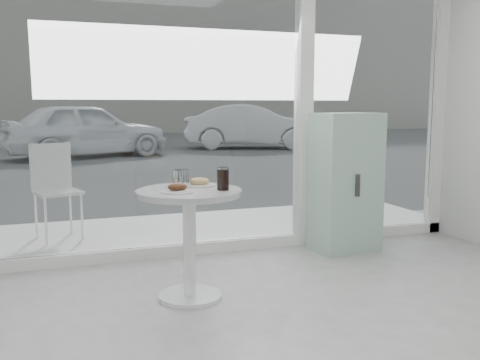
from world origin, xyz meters
name	(u,v)px	position (x,y,z in m)	size (l,w,h in m)	color
storefront	(220,63)	(0.07, 3.00, 1.71)	(5.00, 0.14, 3.00)	white
main_table	(189,221)	(-0.50, 1.90, 0.55)	(0.72, 0.72, 0.77)	white
patio_deck	(192,230)	(0.00, 3.80, 0.03)	(5.60, 1.60, 0.05)	white
street	(97,147)	(0.00, 16.00, 0.00)	(40.00, 24.00, 0.00)	#3B3B3B
far_building	(77,48)	(0.00, 25.00, 4.00)	(40.00, 2.00, 8.00)	gray
mint_cabinet	(346,182)	(1.18, 2.66, 0.64)	(0.62, 0.45, 1.27)	#A4D2B9
patio_chair	(55,185)	(-1.35, 3.85, 0.57)	(0.49, 0.49, 0.92)	white
car_white	(85,130)	(-0.51, 12.80, 0.71)	(1.68, 4.18, 1.42)	white
car_silver	(253,126)	(4.59, 14.00, 0.69)	(1.45, 4.17, 1.37)	#B4B7BD
plate_fritter	(178,189)	(-0.60, 1.81, 0.80)	(0.21, 0.21, 0.07)	silver
plate_donut	(199,183)	(-0.39, 2.04, 0.79)	(0.24, 0.24, 0.06)	silver
water_tumbler_a	(178,180)	(-0.54, 2.02, 0.82)	(0.08, 0.08, 0.12)	white
water_tumbler_b	(184,179)	(-0.49, 2.07, 0.82)	(0.07, 0.07, 0.12)	white
cola_glass	(223,179)	(-0.28, 1.81, 0.84)	(0.08, 0.08, 0.16)	white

